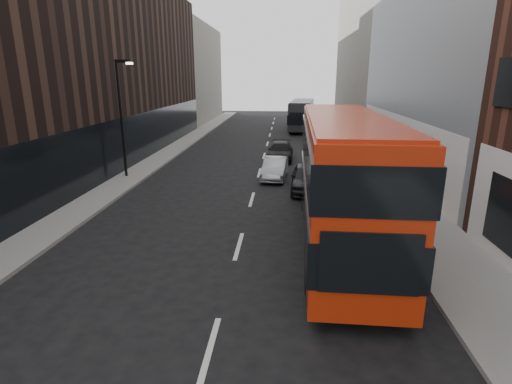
% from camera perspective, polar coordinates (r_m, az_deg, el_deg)
% --- Properties ---
extents(sidewalk_right, '(3.00, 80.00, 0.15)m').
position_cam_1_polar(sidewalk_right, '(32.00, 14.64, 4.63)').
color(sidewalk_right, slate).
rests_on(sidewalk_right, ground).
extents(sidewalk_left, '(2.00, 80.00, 0.15)m').
position_cam_1_polar(sidewalk_left, '(32.92, -13.04, 5.05)').
color(sidewalk_left, slate).
rests_on(sidewalk_left, ground).
extents(building_modern_block, '(5.03, 22.00, 20.00)m').
position_cam_1_polar(building_modern_block, '(28.84, 26.03, 22.05)').
color(building_modern_block, '#A0A6AA').
rests_on(building_modern_block, ground).
extents(building_victorian, '(6.50, 24.00, 21.00)m').
position_cam_1_polar(building_victorian, '(50.93, 16.09, 19.47)').
color(building_victorian, slate).
rests_on(building_victorian, ground).
extents(building_left_mid, '(5.00, 24.00, 14.00)m').
position_cam_1_polar(building_left_mid, '(38.22, -16.71, 16.74)').
color(building_left_mid, black).
rests_on(building_left_mid, ground).
extents(building_left_far, '(5.00, 20.00, 13.00)m').
position_cam_1_polar(building_left_far, '(59.35, -9.01, 16.27)').
color(building_left_far, slate).
rests_on(building_left_far, ground).
extents(street_lamp, '(1.06, 0.22, 7.00)m').
position_cam_1_polar(street_lamp, '(25.92, -18.62, 10.91)').
color(street_lamp, black).
rests_on(street_lamp, sidewalk_left).
extents(red_bus, '(3.14, 12.15, 4.87)m').
position_cam_1_polar(red_bus, '(15.03, 12.26, 2.41)').
color(red_bus, '#AC230A').
rests_on(red_bus, ground).
extents(grey_bus, '(3.55, 10.88, 3.46)m').
position_cam_1_polar(grey_bus, '(48.97, 6.56, 10.98)').
color(grey_bus, black).
rests_on(grey_bus, ground).
extents(car_a, '(1.98, 4.48, 1.50)m').
position_cam_1_polar(car_a, '(22.53, 7.30, 2.07)').
color(car_a, black).
rests_on(car_a, ground).
extents(car_b, '(1.71, 4.08, 1.31)m').
position_cam_1_polar(car_b, '(25.10, 2.72, 3.42)').
color(car_b, '#989BA0').
rests_on(car_b, ground).
extents(car_c, '(2.05, 4.69, 1.34)m').
position_cam_1_polar(car_c, '(30.83, 3.51, 5.83)').
color(car_c, black).
rests_on(car_c, ground).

